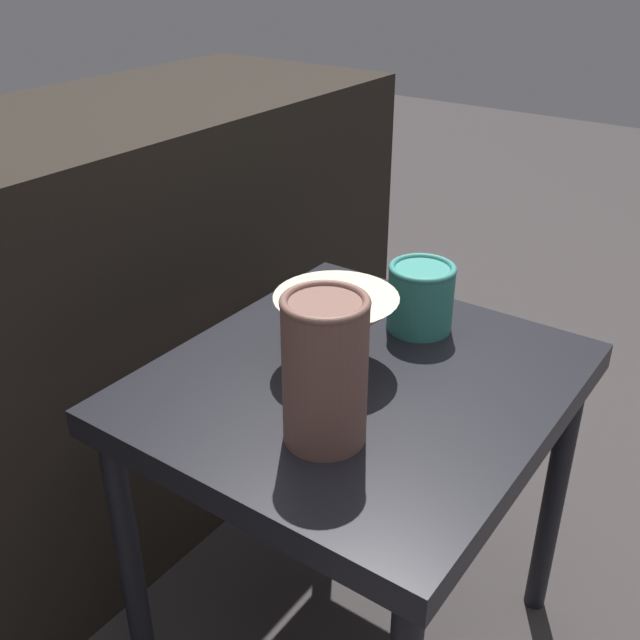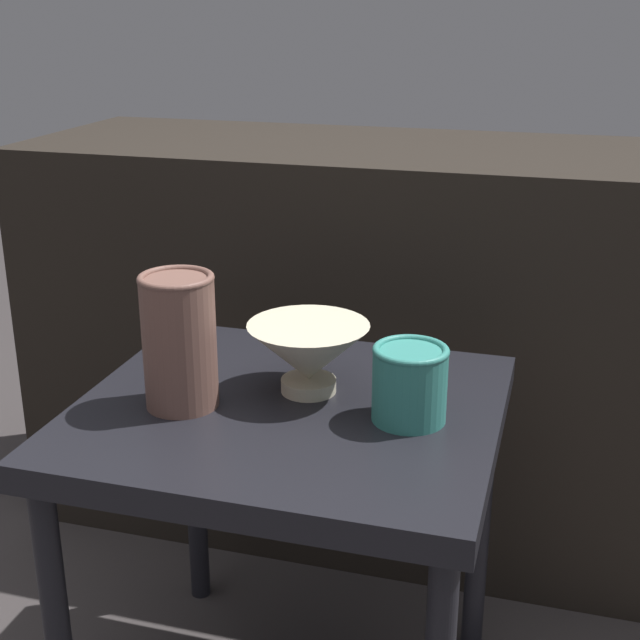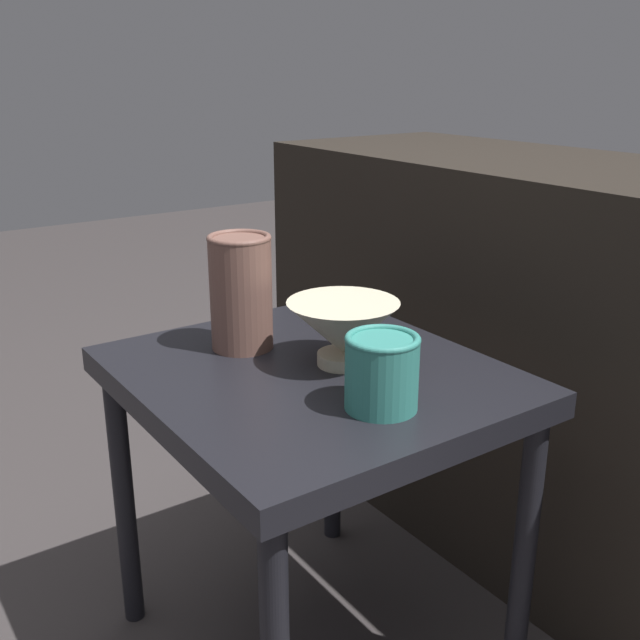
{
  "view_description": "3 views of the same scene",
  "coord_description": "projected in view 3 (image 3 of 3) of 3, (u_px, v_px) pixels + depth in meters",
  "views": [
    {
      "loc": [
        -0.75,
        -0.47,
        1.1
      ],
      "look_at": [
        -0.01,
        0.06,
        0.61
      ],
      "focal_mm": 42.0,
      "sensor_mm": 36.0,
      "label": 1
    },
    {
      "loc": [
        0.36,
        -1.08,
        1.08
      ],
      "look_at": [
        0.02,
        0.08,
        0.64
      ],
      "focal_mm": 50.0,
      "sensor_mm": 36.0,
      "label": 2
    },
    {
      "loc": [
        0.89,
        -0.6,
        0.98
      ],
      "look_at": [
        -0.02,
        0.03,
        0.6
      ],
      "focal_mm": 42.0,
      "sensor_mm": 36.0,
      "label": 3
    }
  ],
  "objects": [
    {
      "name": "couch_backdrop",
      "position": [
        561.0,
        363.0,
        1.54
      ],
      "size": [
        1.42,
        0.5,
        0.81
      ],
      "color": "black",
      "rests_on": "ground_plane"
    },
    {
      "name": "bowl",
      "position": [
        343.0,
        329.0,
        1.16
      ],
      "size": [
        0.18,
        0.18,
        0.1
      ],
      "color": "beige",
      "rests_on": "table"
    },
    {
      "name": "vase_textured_left",
      "position": [
        241.0,
        291.0,
        1.22
      ],
      "size": [
        0.1,
        0.1,
        0.19
      ],
      "color": "brown",
      "rests_on": "table"
    },
    {
      "name": "table",
      "position": [
        311.0,
        407.0,
        1.18
      ],
      "size": [
        0.58,
        0.53,
        0.54
      ],
      "color": "black",
      "rests_on": "ground_plane"
    },
    {
      "name": "vase_colorful_right",
      "position": [
        379.0,
        371.0,
        1.01
      ],
      "size": [
        0.1,
        0.1,
        0.11
      ],
      "color": "teal",
      "rests_on": "table"
    }
  ]
}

